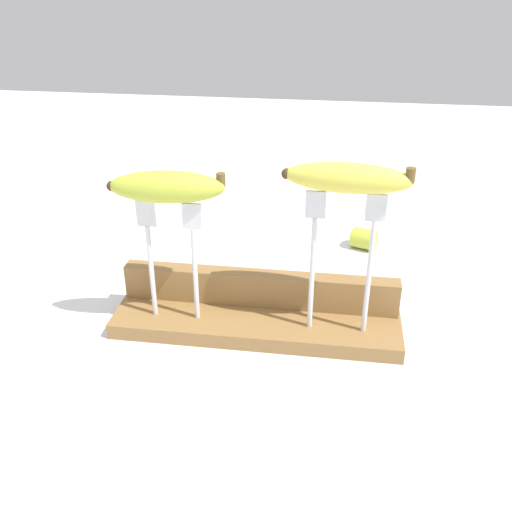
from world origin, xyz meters
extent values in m
plane|color=silver|center=(0.00, 0.00, 0.00)|extent=(3.00, 3.00, 0.00)
cube|color=olive|center=(0.00, 0.00, 0.01)|extent=(0.41, 0.10, 0.02)
cube|color=olive|center=(0.00, 0.04, 0.05)|extent=(0.41, 0.03, 0.05)
cylinder|color=silver|center=(-0.15, -0.01, 0.09)|extent=(0.01, 0.01, 0.14)
cube|color=silver|center=(-0.15, -0.01, 0.18)|extent=(0.03, 0.01, 0.04)
cylinder|color=silver|center=(-0.08, -0.01, 0.09)|extent=(0.01, 0.01, 0.14)
cube|color=silver|center=(-0.08, -0.01, 0.18)|extent=(0.03, 0.01, 0.04)
cylinder|color=silver|center=(0.08, -0.01, 0.11)|extent=(0.01, 0.01, 0.17)
cube|color=silver|center=(0.08, -0.01, 0.21)|extent=(0.03, 0.01, 0.04)
cylinder|color=silver|center=(0.15, -0.01, 0.11)|extent=(0.01, 0.01, 0.17)
cube|color=silver|center=(0.15, -0.01, 0.21)|extent=(0.03, 0.01, 0.04)
ellipsoid|color=#B2C138|center=(-0.12, -0.01, 0.22)|extent=(0.15, 0.06, 0.04)
cylinder|color=brown|center=(-0.05, 0.00, 0.23)|extent=(0.01, 0.01, 0.02)
sphere|color=#3F2D19|center=(-0.19, -0.02, 0.22)|extent=(0.01, 0.01, 0.01)
ellipsoid|color=#DBD147|center=(0.12, -0.01, 0.24)|extent=(0.16, 0.05, 0.04)
cylinder|color=brown|center=(0.19, -0.02, 0.25)|extent=(0.01, 0.01, 0.02)
sphere|color=#3F2D19|center=(0.04, -0.01, 0.24)|extent=(0.01, 0.01, 0.01)
cylinder|color=#B2C138|center=(0.16, 0.29, 0.02)|extent=(0.05, 0.05, 0.04)
cylinder|color=beige|center=(0.14, 0.30, 0.02)|extent=(0.01, 0.03, 0.03)
camera|label=1|loc=(0.10, -0.69, 0.49)|focal=40.35mm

